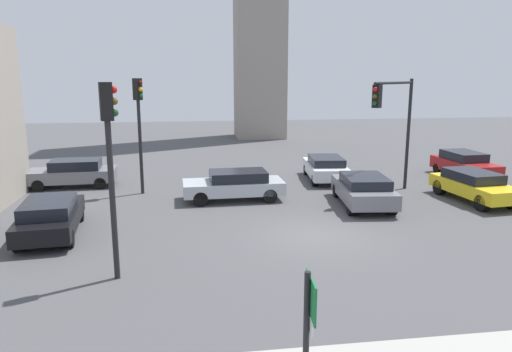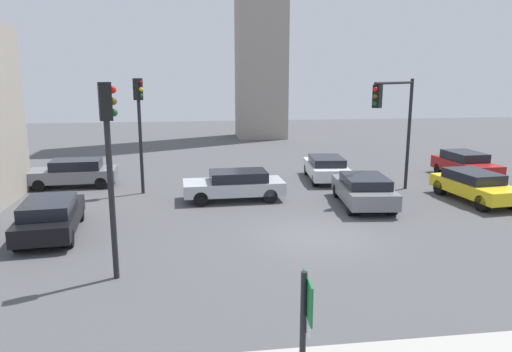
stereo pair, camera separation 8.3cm
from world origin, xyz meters
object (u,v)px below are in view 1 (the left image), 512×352
(traffic_light_0, at_px, (394,112))
(direction_sign, at_px, (308,328))
(car_2, at_px, (325,168))
(car_1, at_px, (235,184))
(car_6, at_px, (363,189))
(car_5, at_px, (465,164))
(car_4, at_px, (73,173))
(car_0, at_px, (474,185))
(traffic_light_1, at_px, (110,146))
(car_3, at_px, (50,216))
(traffic_light_2, at_px, (139,115))

(traffic_light_0, bearing_deg, direction_sign, 21.91)
(traffic_light_0, relative_size, car_2, 1.25)
(car_1, height_order, car_6, car_6)
(car_5, bearing_deg, car_4, -94.70)
(traffic_light_0, distance_m, car_2, 5.24)
(car_0, xyz_separation_m, car_5, (2.41, 4.73, 0.02))
(car_2, height_order, car_5, car_5)
(traffic_light_0, xyz_separation_m, car_1, (-7.46, 0.04, -3.21))
(direction_sign, xyz_separation_m, traffic_light_0, (7.72, 14.43, 2.20))
(direction_sign, height_order, car_5, direction_sign)
(traffic_light_1, xyz_separation_m, car_4, (-3.81, 11.89, -3.05))
(car_3, height_order, car_5, car_5)
(car_2, bearing_deg, traffic_light_1, 146.49)
(direction_sign, xyz_separation_m, car_5, (13.41, 17.50, -0.98))
(car_3, bearing_deg, car_4, 1.37)
(car_3, relative_size, car_4, 1.05)
(car_3, xyz_separation_m, car_5, (20.13, 6.99, 0.05))
(traffic_light_1, height_order, car_5, traffic_light_1)
(traffic_light_2, bearing_deg, car_0, 27.62)
(car_5, bearing_deg, traffic_light_0, -64.28)
(car_0, relative_size, car_5, 1.06)
(car_0, bearing_deg, traffic_light_2, -109.03)
(car_0, xyz_separation_m, car_2, (-5.45, 5.17, -0.03))
(traffic_light_2, bearing_deg, car_6, 20.57)
(car_0, distance_m, car_3, 17.87)
(traffic_light_0, relative_size, traffic_light_1, 1.00)
(traffic_light_2, bearing_deg, car_2, 50.49)
(traffic_light_1, bearing_deg, car_0, 7.82)
(traffic_light_1, xyz_separation_m, traffic_light_2, (-0.17, 9.95, 0.02))
(traffic_light_0, distance_m, traffic_light_1, 14.10)
(car_1, bearing_deg, car_3, 28.00)
(car_1, height_order, car_5, car_5)
(traffic_light_0, height_order, traffic_light_1, traffic_light_0)
(traffic_light_0, bearing_deg, car_6, 1.22)
(traffic_light_1, xyz_separation_m, car_3, (-2.87, 4.12, -3.07))
(direction_sign, relative_size, car_4, 0.58)
(direction_sign, bearing_deg, car_5, 56.77)
(traffic_light_2, xyz_separation_m, car_0, (15.03, -3.56, -3.06))
(direction_sign, xyz_separation_m, car_0, (11.00, 12.77, -1.00))
(traffic_light_1, distance_m, car_6, 11.88)
(car_4, bearing_deg, car_2, 176.11)
(car_0, bearing_deg, car_5, 147.33)
(car_1, bearing_deg, car_5, -168.72)
(car_1, bearing_deg, traffic_light_0, 178.02)
(car_1, xyz_separation_m, car_3, (-6.98, -3.97, -0.02))
(car_6, bearing_deg, car_1, 78.14)
(car_1, bearing_deg, direction_sign, 87.32)
(traffic_light_0, xyz_separation_m, car_6, (-1.98, -1.73, -3.21))
(direction_sign, bearing_deg, car_3, 126.86)
(direction_sign, xyz_separation_m, traffic_light_1, (-3.85, 6.38, 2.04))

